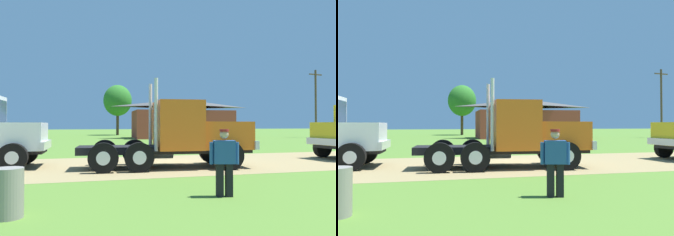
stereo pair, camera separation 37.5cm
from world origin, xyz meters
The scene contains 9 objects.
ground_plane centered at (0.00, 0.00, 0.00)m, with size 200.00×200.00×0.00m, color #50792B.
dirt_track centered at (0.00, 0.00, 0.00)m, with size 120.00×6.92×0.01m, color #948054.
truck_foreground_white centered at (-0.25, -1.09, 1.25)m, with size 6.97×3.04×3.40m.
visitor_standing_near centered at (-0.93, -6.32, 0.87)m, with size 0.68×0.37×1.59m.
visitor_far_side centered at (5.01, 4.37, 0.88)m, with size 0.65×0.39×1.62m.
steel_barrel centered at (-5.47, -6.90, 0.45)m, with size 0.54×0.54×0.90m, color gray.
shed_building centered at (7.91, 25.36, 2.35)m, with size 12.95×7.38×4.88m.
utility_pole_near centered at (25.41, 22.23, 4.69)m, with size 2.20×0.47×8.86m.
tree_mid centered at (1.22, 38.26, 5.51)m, with size 4.52×4.52×8.02m.
Camera 1 is at (-4.16, -13.28, 1.70)m, focal length 34.22 mm.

